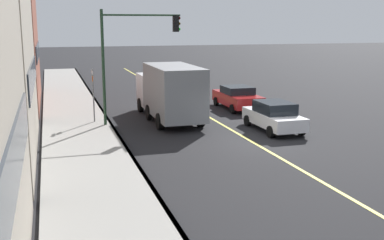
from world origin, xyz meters
The scene contains 9 objects.
ground centered at (0.00, 0.00, 0.00)m, with size 200.00×200.00×0.00m, color black.
sidewalk_slab centered at (0.00, 7.85, 0.07)m, with size 80.00×3.72×0.15m, color gray.
curb_edge centered at (0.00, 6.06, 0.07)m, with size 80.00×0.16×0.15m, color slate.
lane_stripe_center centered at (0.00, 0.00, 0.01)m, with size 80.00×0.16×0.01m, color #D8CC4C.
car_red centered at (8.76, -2.76, 0.77)m, with size 4.70×2.11×1.51m.
car_white centered at (2.05, -2.10, 0.80)m, with size 4.42×1.94×1.57m.
truck_gray centered at (6.31, 2.52, 1.74)m, with size 8.02×2.57×3.29m.
traffic_light_mast centered at (5.47, 4.80, 4.35)m, with size 0.28×4.39×6.35m.
street_sign_post centered at (6.47, 6.89, 1.84)m, with size 0.60×0.08×3.14m.
Camera 1 is at (-20.39, 9.21, 5.61)m, focal length 44.47 mm.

